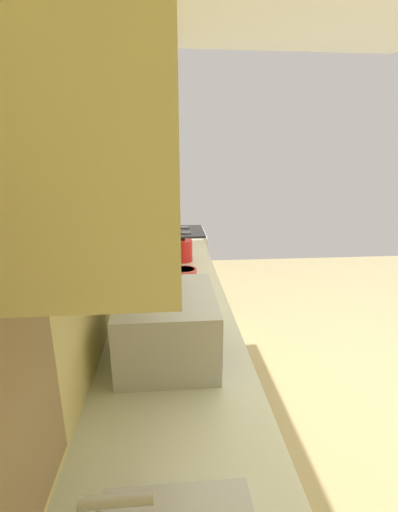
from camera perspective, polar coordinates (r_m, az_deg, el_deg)
The scene contains 8 objects.
ground_plane at distance 2.78m, azimuth 21.61°, elevation -22.05°, with size 6.93×6.93×0.00m, color tan.
wall_back at distance 1.97m, azimuth -15.41°, elevation 8.08°, with size 4.45×0.12×2.83m, color #E5CF7B.
counter_run at distance 1.93m, azimuth -4.14°, elevation -23.04°, with size 3.47×0.62×0.90m.
upper_cabinets at distance 1.50m, azimuth -10.88°, elevation 19.29°, with size 2.10×0.31×0.59m.
oven_range at distance 3.74m, azimuth -4.08°, elevation -2.51°, with size 0.62×0.67×1.08m.
microwave at distance 1.37m, azimuth -5.25°, elevation -11.60°, with size 0.46×0.38×0.26m.
bowl at distance 2.25m, azimuth -2.43°, elevation -2.82°, with size 0.16×0.16×0.06m.
kettle at distance 2.59m, azimuth -2.79°, elevation 0.95°, with size 0.20×0.15×0.19m.
Camera 1 is at (-1.92, 1.11, 1.68)m, focal length 23.41 mm.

